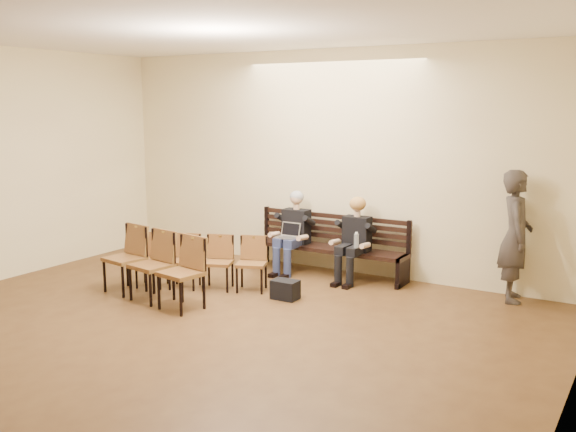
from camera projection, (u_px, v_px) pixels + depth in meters
name	position (u px, v px, depth m)	size (l,w,h in m)	color
ground	(96.00, 380.00, 6.25)	(10.00, 10.00, 0.00)	brown
room_walls	(143.00, 116.00, 6.47)	(8.02, 10.01, 3.51)	beige
bench	(327.00, 260.00, 10.08)	(2.60, 0.90, 0.45)	black
seated_man	(293.00, 233.00, 10.19)	(0.52, 0.72, 1.24)	black
seated_woman	(354.00, 243.00, 9.65)	(0.50, 0.69, 1.16)	black
laptop	(286.00, 239.00, 10.03)	(0.33, 0.26, 0.24)	silver
water_bottle	(356.00, 248.00, 9.38)	(0.07, 0.07, 0.24)	silver
bag	(285.00, 290.00, 8.82)	(0.36, 0.25, 0.26)	black
passerby	(516.00, 226.00, 8.60)	(0.75, 0.50, 2.07)	#342E2A
chair_row_front	(151.00, 266.00, 8.71)	(1.72, 0.52, 0.96)	brown
chair_row_back	(201.00, 262.00, 9.29)	(1.91, 0.43, 0.78)	brown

